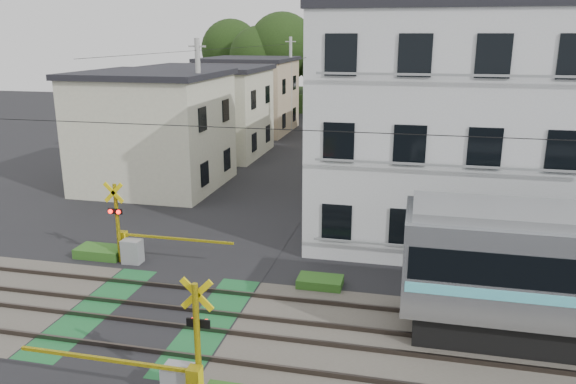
% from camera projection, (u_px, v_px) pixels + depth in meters
% --- Properties ---
extents(ground, '(120.00, 120.00, 0.00)m').
position_uv_depth(ground, '(151.00, 316.00, 16.88)').
color(ground, black).
extents(track_bed, '(120.00, 120.00, 0.14)m').
position_uv_depth(track_bed, '(151.00, 315.00, 16.87)').
color(track_bed, '#47423A').
rests_on(track_bed, ground).
extents(crossing_signal_near, '(4.74, 0.65, 3.09)m').
position_uv_depth(crossing_signal_near, '(181.00, 376.00, 12.70)').
color(crossing_signal_near, yellow).
rests_on(crossing_signal_near, ground).
extents(crossing_signal_far, '(4.74, 0.65, 3.09)m').
position_uv_depth(crossing_signal_far, '(130.00, 244.00, 20.67)').
color(crossing_signal_far, yellow).
rests_on(crossing_signal_far, ground).
extents(apartment_block, '(10.20, 8.36, 9.30)m').
position_uv_depth(apartment_block, '(443.00, 124.00, 22.68)').
color(apartment_block, silver).
rests_on(apartment_block, ground).
extents(houses_row, '(22.07, 31.35, 6.80)m').
position_uv_depth(houses_row, '(315.00, 106.00, 40.26)').
color(houses_row, beige).
rests_on(houses_row, ground).
extents(tree_hill, '(40.00, 12.17, 11.66)m').
position_uv_depth(tree_hill, '(358.00, 61.00, 61.34)').
color(tree_hill, black).
rests_on(tree_hill, ground).
extents(catenary, '(60.00, 5.04, 7.00)m').
position_uv_depth(catenary, '(354.00, 212.00, 14.61)').
color(catenary, '#2D2D33').
rests_on(catenary, ground).
extents(utility_poles, '(7.90, 42.00, 8.00)m').
position_uv_depth(utility_poles, '(289.00, 98.00, 37.58)').
color(utility_poles, '#A5A5A0').
rests_on(utility_poles, ground).
extents(pedestrian, '(0.73, 0.60, 1.72)m').
position_uv_depth(pedestrian, '(340.00, 124.00, 47.36)').
color(pedestrian, black).
rests_on(pedestrian, ground).
extents(weed_patches, '(10.25, 8.80, 0.40)m').
position_uv_depth(weed_patches, '(205.00, 318.00, 16.36)').
color(weed_patches, '#2D5E1E').
rests_on(weed_patches, ground).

